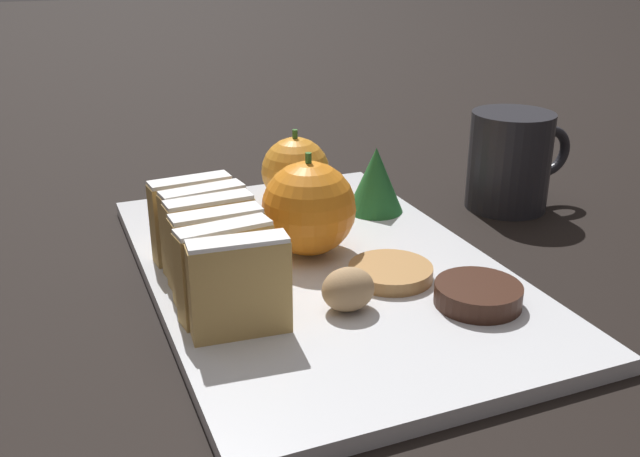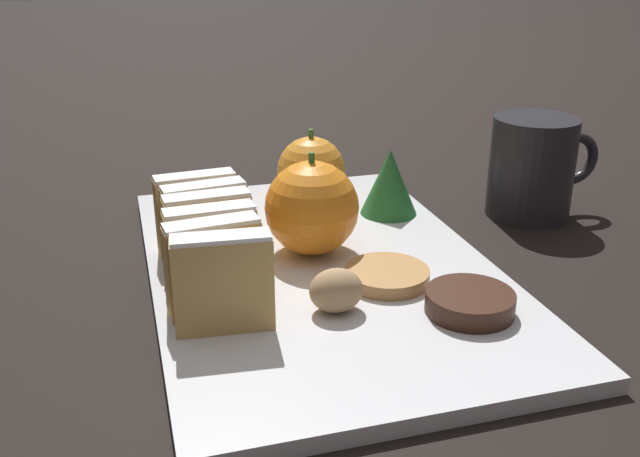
{
  "view_description": "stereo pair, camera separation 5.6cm",
  "coord_description": "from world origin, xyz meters",
  "px_view_note": "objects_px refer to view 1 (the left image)",
  "views": [
    {
      "loc": [
        -0.2,
        -0.48,
        0.25
      ],
      "look_at": [
        0.0,
        0.0,
        0.04
      ],
      "focal_mm": 40.0,
      "sensor_mm": 36.0,
      "label": 1
    },
    {
      "loc": [
        -0.14,
        -0.5,
        0.25
      ],
      "look_at": [
        0.0,
        0.0,
        0.04
      ],
      "focal_mm": 40.0,
      "sensor_mm": 36.0,
      "label": 2
    }
  ],
  "objects_px": {
    "orange_near": "(295,171)",
    "chocolate_cookie": "(478,295)",
    "orange_far": "(313,208)",
    "coffee_mug": "(511,161)",
    "walnut": "(348,289)"
  },
  "relations": [
    {
      "from": "orange_near",
      "to": "coffee_mug",
      "type": "height_order",
      "value": "coffee_mug"
    },
    {
      "from": "orange_near",
      "to": "orange_far",
      "type": "height_order",
      "value": "orange_far"
    },
    {
      "from": "chocolate_cookie",
      "to": "coffee_mug",
      "type": "height_order",
      "value": "coffee_mug"
    },
    {
      "from": "orange_near",
      "to": "chocolate_cookie",
      "type": "height_order",
      "value": "orange_near"
    },
    {
      "from": "chocolate_cookie",
      "to": "orange_near",
      "type": "bearing_deg",
      "value": 100.83
    },
    {
      "from": "orange_near",
      "to": "coffee_mug",
      "type": "xyz_separation_m",
      "value": [
        0.21,
        -0.06,
        0.0
      ]
    },
    {
      "from": "coffee_mug",
      "to": "orange_near",
      "type": "bearing_deg",
      "value": 163.72
    },
    {
      "from": "orange_far",
      "to": "chocolate_cookie",
      "type": "bearing_deg",
      "value": -60.58
    },
    {
      "from": "walnut",
      "to": "orange_near",
      "type": "bearing_deg",
      "value": 79.11
    },
    {
      "from": "coffee_mug",
      "to": "walnut",
      "type": "bearing_deg",
      "value": -147.77
    },
    {
      "from": "orange_far",
      "to": "orange_near",
      "type": "bearing_deg",
      "value": 76.78
    },
    {
      "from": "walnut",
      "to": "coffee_mug",
      "type": "distance_m",
      "value": 0.29
    },
    {
      "from": "walnut",
      "to": "coffee_mug",
      "type": "relative_size",
      "value": 0.34
    },
    {
      "from": "orange_far",
      "to": "coffee_mug",
      "type": "xyz_separation_m",
      "value": [
        0.23,
        0.05,
        -0.0
      ]
    },
    {
      "from": "walnut",
      "to": "orange_far",
      "type": "bearing_deg",
      "value": 81.74
    }
  ]
}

